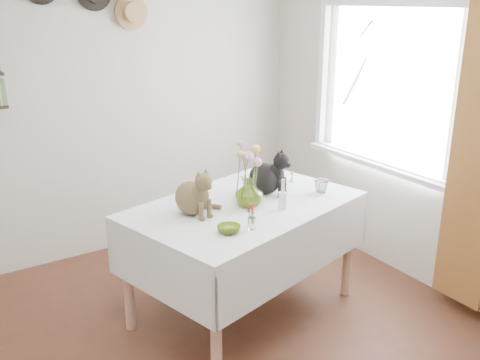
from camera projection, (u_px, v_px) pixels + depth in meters
room at (227, 193)px, 2.63m from camera, size 4.08×4.58×2.58m
window at (385, 100)px, 4.23m from camera, size 0.12×1.52×1.32m
curtain at (480, 158)px, 3.55m from camera, size 0.12×0.38×2.10m
dining_table at (244, 231)px, 3.70m from camera, size 1.75×1.35×0.83m
tabby_cat at (191, 190)px, 3.42m from camera, size 0.28×0.32×0.33m
black_cat at (265, 170)px, 3.79m from camera, size 0.35×0.36×0.34m
flower_vase at (249, 192)px, 3.56m from camera, size 0.20×0.20×0.20m
green_bowl at (229, 229)px, 3.18m from camera, size 0.18×0.18×0.04m
drinking_glass at (321, 186)px, 3.83m from camera, size 0.13×0.13×0.10m
candlestick at (283, 199)px, 3.53m from camera, size 0.06×0.06×0.20m
berry_jar at (252, 216)px, 3.21m from camera, size 0.05×0.05×0.19m
porcelain_figurine at (292, 178)px, 4.05m from camera, size 0.04×0.04×0.08m
flower_bouquet at (248, 157)px, 3.49m from camera, size 0.17×0.12×0.39m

